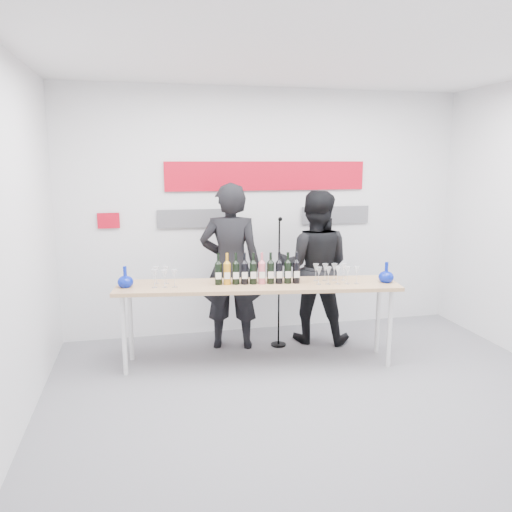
# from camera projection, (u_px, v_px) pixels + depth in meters

# --- Properties ---
(ground) EXTENTS (5.00, 5.00, 0.00)m
(ground) POSITION_uv_depth(u_px,v_px,m) (319.00, 397.00, 4.58)
(ground) COLOR slate
(ground) RESTS_ON ground
(back_wall) EXTENTS (5.00, 0.04, 3.00)m
(back_wall) POSITION_uv_depth(u_px,v_px,m) (267.00, 212.00, 6.21)
(back_wall) COLOR silver
(back_wall) RESTS_ON ground
(signage) EXTENTS (3.38, 0.02, 0.79)m
(signage) POSITION_uv_depth(u_px,v_px,m) (263.00, 188.00, 6.11)
(signage) COLOR #B7071B
(signage) RESTS_ON back_wall
(tasting_table) EXTENTS (2.97, 1.00, 0.87)m
(tasting_table) POSITION_uv_depth(u_px,v_px,m) (258.00, 290.00, 5.20)
(tasting_table) COLOR tan
(tasting_table) RESTS_ON ground
(wine_bottles) EXTENTS (0.89, 0.20, 0.33)m
(wine_bottles) POSITION_uv_depth(u_px,v_px,m) (258.00, 268.00, 5.15)
(wine_bottles) COLOR black
(wine_bottles) RESTS_ON tasting_table
(decanter_left) EXTENTS (0.16, 0.16, 0.21)m
(decanter_left) POSITION_uv_depth(u_px,v_px,m) (125.00, 277.00, 5.03)
(decanter_left) COLOR #081C9D
(decanter_left) RESTS_ON tasting_table
(decanter_right) EXTENTS (0.16, 0.16, 0.21)m
(decanter_right) POSITION_uv_depth(u_px,v_px,m) (386.00, 272.00, 5.24)
(decanter_right) COLOR #081C9D
(decanter_right) RESTS_ON tasting_table
(glasses_left) EXTENTS (0.26, 0.25, 0.18)m
(glasses_left) POSITION_uv_depth(u_px,v_px,m) (163.00, 277.00, 5.08)
(glasses_left) COLOR silver
(glasses_left) RESTS_ON tasting_table
(glasses_right) EXTENTS (0.46, 0.28, 0.18)m
(glasses_right) POSITION_uv_depth(u_px,v_px,m) (334.00, 274.00, 5.22)
(glasses_right) COLOR silver
(glasses_right) RESTS_ON tasting_table
(presenter_left) EXTENTS (0.78, 0.60, 1.90)m
(presenter_left) POSITION_uv_depth(u_px,v_px,m) (231.00, 267.00, 5.66)
(presenter_left) COLOR black
(presenter_left) RESTS_ON ground
(presenter_right) EXTENTS (1.07, 0.97, 1.80)m
(presenter_right) POSITION_uv_depth(u_px,v_px,m) (314.00, 267.00, 5.88)
(presenter_right) COLOR black
(presenter_right) RESTS_ON ground
(mic_stand) EXTENTS (0.18, 0.18, 1.52)m
(mic_stand) POSITION_uv_depth(u_px,v_px,m) (279.00, 308.00, 5.77)
(mic_stand) COLOR black
(mic_stand) RESTS_ON ground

